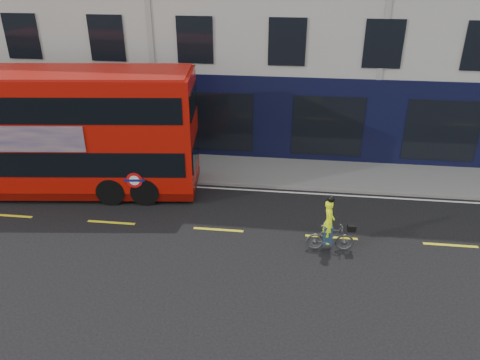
# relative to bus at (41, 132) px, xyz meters

# --- Properties ---
(ground) EXTENTS (120.00, 120.00, 0.00)m
(ground) POSITION_rel_bus_xyz_m (3.44, -3.80, -2.55)
(ground) COLOR black
(ground) RESTS_ON ground
(pavement) EXTENTS (60.00, 3.00, 0.12)m
(pavement) POSITION_rel_bus_xyz_m (3.44, 2.70, -2.49)
(pavement) COLOR slate
(pavement) RESTS_ON ground
(kerb) EXTENTS (60.00, 0.12, 0.13)m
(kerb) POSITION_rel_bus_xyz_m (3.44, 1.20, -2.48)
(kerb) COLOR slate
(kerb) RESTS_ON ground
(road_edge_line) EXTENTS (58.00, 0.10, 0.01)m
(road_edge_line) POSITION_rel_bus_xyz_m (3.44, 0.90, -2.54)
(road_edge_line) COLOR silver
(road_edge_line) RESTS_ON ground
(lane_dashes) EXTENTS (58.00, 0.12, 0.01)m
(lane_dashes) POSITION_rel_bus_xyz_m (3.44, -2.30, -2.54)
(lane_dashes) COLOR yellow
(lane_dashes) RESTS_ON ground
(bus) EXTENTS (12.53, 4.16, 4.96)m
(bus) POSITION_rel_bus_xyz_m (0.00, 0.00, 0.00)
(bus) COLOR #AE0F06
(bus) RESTS_ON ground
(cyclist) EXTENTS (1.61, 0.58, 2.06)m
(cyclist) POSITION_rel_bus_xyz_m (11.29, -3.07, -1.86)
(cyclist) COLOR #4B4E50
(cyclist) RESTS_ON ground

